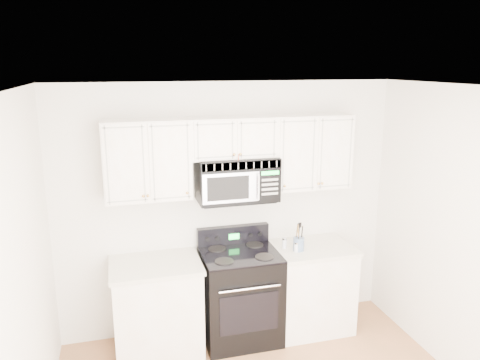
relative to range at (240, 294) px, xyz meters
name	(u,v)px	position (x,y,z in m)	size (l,w,h in m)	color
room	(290,283)	(-0.04, -1.43, 0.82)	(3.51, 3.51, 2.61)	#A46641
base_cabinet_left	(157,310)	(-0.84, 0.01, -0.06)	(0.86, 0.65, 0.92)	white
base_cabinet_right	(309,290)	(0.76, 0.01, -0.06)	(0.86, 0.65, 0.92)	white
range	(240,294)	(0.00, 0.00, 0.00)	(0.76, 0.69, 1.12)	black
upper_cabinets	(232,152)	(-0.04, 0.15, 1.45)	(2.44, 0.37, 0.75)	white
microwave	(237,179)	(0.00, 0.12, 1.18)	(0.78, 0.44, 0.43)	black
utensil_crock	(299,243)	(0.60, -0.06, 0.51)	(0.11, 0.11, 0.30)	slate
shaker_salt	(296,247)	(0.56, -0.09, 0.49)	(0.04, 0.04, 0.10)	silver
shaker_pepper	(284,243)	(0.48, 0.03, 0.49)	(0.05, 0.05, 0.11)	silver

